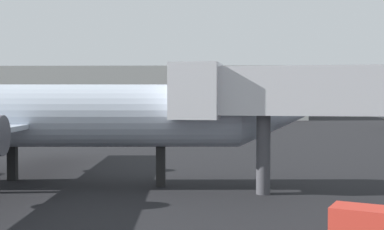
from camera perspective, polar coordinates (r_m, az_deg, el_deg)
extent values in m
cylinder|color=#B2BCCC|center=(28.96, -18.57, -0.07)|extent=(23.61, 4.11, 3.37)
cone|color=#B2BCCC|center=(27.92, 9.05, -0.07)|extent=(3.81, 3.49, 3.37)
cylinder|color=#4C4C54|center=(34.31, -16.49, -0.88)|extent=(3.02, 1.87, 1.78)
cube|color=black|center=(27.81, -3.52, -5.75)|extent=(0.51, 0.51, 2.14)
cube|color=black|center=(31.42, -19.44, -4.97)|extent=(0.51, 0.51, 2.14)
cone|color=silver|center=(82.04, 20.03, 0.40)|extent=(3.76, 3.57, 2.80)
cube|color=silver|center=(25.81, 20.36, 2.56)|extent=(15.82, 3.99, 2.40)
cube|color=silver|center=(25.76, 0.50, 2.68)|extent=(2.80, 3.13, 2.80)
cylinder|color=#3F3F44|center=(25.57, 7.98, -4.43)|extent=(0.70, 0.70, 3.92)
cube|color=red|center=(17.48, 19.34, -11.37)|extent=(2.73, 2.23, 1.00)
cube|color=#B7B7B2|center=(120.54, -6.35, 2.40)|extent=(76.11, 24.58, 11.56)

